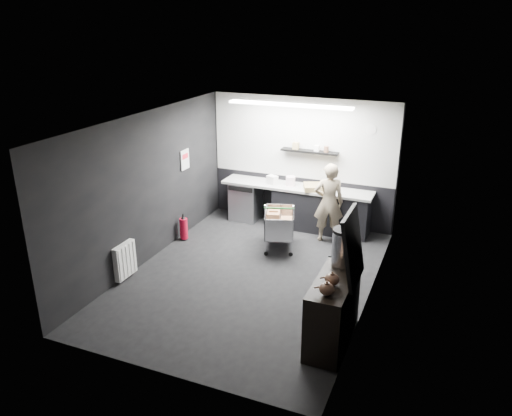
% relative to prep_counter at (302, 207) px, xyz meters
% --- Properties ---
extents(floor, '(5.50, 5.50, 0.00)m').
position_rel_prep_counter_xyz_m(floor, '(-0.14, -2.42, -0.46)').
color(floor, black).
rests_on(floor, ground).
extents(ceiling, '(5.50, 5.50, 0.00)m').
position_rel_prep_counter_xyz_m(ceiling, '(-0.14, -2.42, 2.24)').
color(ceiling, silver).
rests_on(ceiling, wall_back).
extents(wall_back, '(5.50, 0.00, 5.50)m').
position_rel_prep_counter_xyz_m(wall_back, '(-0.14, 0.33, 0.89)').
color(wall_back, black).
rests_on(wall_back, floor).
extents(wall_front, '(5.50, 0.00, 5.50)m').
position_rel_prep_counter_xyz_m(wall_front, '(-0.14, -5.17, 0.89)').
color(wall_front, black).
rests_on(wall_front, floor).
extents(wall_left, '(0.00, 5.50, 5.50)m').
position_rel_prep_counter_xyz_m(wall_left, '(-2.14, -2.42, 0.89)').
color(wall_left, black).
rests_on(wall_left, floor).
extents(wall_right, '(0.00, 5.50, 5.50)m').
position_rel_prep_counter_xyz_m(wall_right, '(1.86, -2.42, 0.89)').
color(wall_right, black).
rests_on(wall_right, floor).
extents(kitchen_wall_panel, '(3.95, 0.02, 1.70)m').
position_rel_prep_counter_xyz_m(kitchen_wall_panel, '(-0.14, 0.31, 1.39)').
color(kitchen_wall_panel, silver).
rests_on(kitchen_wall_panel, wall_back).
extents(dado_panel, '(3.95, 0.02, 1.00)m').
position_rel_prep_counter_xyz_m(dado_panel, '(-0.14, 0.31, 0.04)').
color(dado_panel, black).
rests_on(dado_panel, wall_back).
extents(floating_shelf, '(1.20, 0.22, 0.04)m').
position_rel_prep_counter_xyz_m(floating_shelf, '(0.06, 0.20, 1.16)').
color(floating_shelf, black).
rests_on(floating_shelf, wall_back).
extents(wall_clock, '(0.20, 0.03, 0.20)m').
position_rel_prep_counter_xyz_m(wall_clock, '(1.26, 0.30, 1.69)').
color(wall_clock, white).
rests_on(wall_clock, wall_back).
extents(poster, '(0.02, 0.30, 0.40)m').
position_rel_prep_counter_xyz_m(poster, '(-2.12, -1.12, 1.09)').
color(poster, silver).
rests_on(poster, wall_left).
extents(poster_red_band, '(0.02, 0.22, 0.10)m').
position_rel_prep_counter_xyz_m(poster_red_band, '(-2.11, -1.12, 1.16)').
color(poster_red_band, red).
rests_on(poster_red_band, poster).
extents(radiator, '(0.10, 0.50, 0.60)m').
position_rel_prep_counter_xyz_m(radiator, '(-2.08, -3.32, -0.11)').
color(radiator, white).
rests_on(radiator, wall_left).
extents(ceiling_strip, '(2.40, 0.20, 0.04)m').
position_rel_prep_counter_xyz_m(ceiling_strip, '(-0.14, -0.57, 2.21)').
color(ceiling_strip, white).
rests_on(ceiling_strip, ceiling).
extents(prep_counter, '(3.20, 0.61, 0.90)m').
position_rel_prep_counter_xyz_m(prep_counter, '(0.00, 0.00, 0.00)').
color(prep_counter, black).
rests_on(prep_counter, floor).
extents(person, '(0.68, 0.55, 1.60)m').
position_rel_prep_counter_xyz_m(person, '(0.68, -0.45, 0.34)').
color(person, beige).
rests_on(person, floor).
extents(shopping_cart, '(0.81, 1.08, 1.00)m').
position_rel_prep_counter_xyz_m(shopping_cart, '(-0.10, -1.13, 0.02)').
color(shopping_cart, silver).
rests_on(shopping_cart, floor).
extents(sideboard, '(0.55, 1.28, 1.91)m').
position_rel_prep_counter_xyz_m(sideboard, '(1.62, -3.66, 0.15)').
color(sideboard, black).
rests_on(sideboard, floor).
extents(fire_extinguisher, '(0.16, 0.16, 0.53)m').
position_rel_prep_counter_xyz_m(fire_extinguisher, '(-1.99, -1.52, -0.20)').
color(fire_extinguisher, '#AE0B24').
rests_on(fire_extinguisher, floor).
extents(cardboard_box, '(0.65, 0.58, 0.11)m').
position_rel_prep_counter_xyz_m(cardboard_box, '(0.33, -0.05, 0.50)').
color(cardboard_box, '#937E4E').
rests_on(cardboard_box, prep_counter).
extents(pink_tub, '(0.20, 0.20, 0.20)m').
position_rel_prep_counter_xyz_m(pink_tub, '(-0.26, 0.00, 0.54)').
color(pink_tub, white).
rests_on(pink_tub, prep_counter).
extents(white_container, '(0.25, 0.22, 0.18)m').
position_rel_prep_counter_xyz_m(white_container, '(-0.65, -0.05, 0.53)').
color(white_container, white).
rests_on(white_container, prep_counter).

